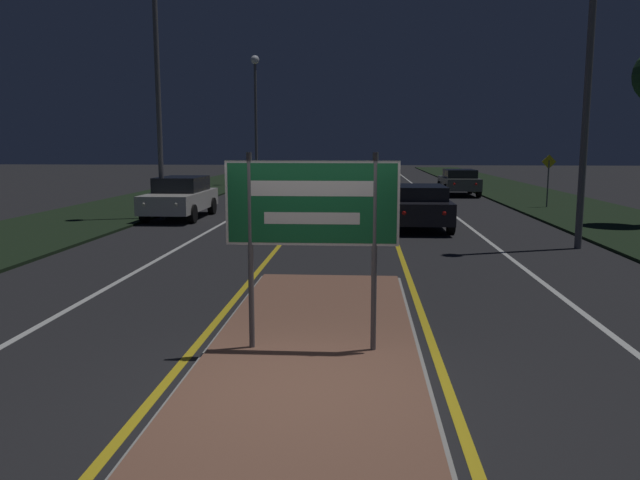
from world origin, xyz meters
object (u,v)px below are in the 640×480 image
car_receding_0 (418,205)px  warning_sign (548,175)px  streetlight_left_near (156,31)px  car_receding_1 (459,181)px  highway_sign (312,212)px  streetlight_left_far (256,98)px  car_approaching_0 (181,197)px

car_receding_0 → warning_sign: warning_sign is taller
streetlight_left_near → car_receding_1: bearing=44.1°
highway_sign → car_receding_0: bearing=79.1°
streetlight_left_far → car_receding_1: (12.31, -7.49, -5.01)m
highway_sign → car_receding_0: (2.44, 12.74, -1.12)m
highway_sign → streetlight_left_near: size_ratio=0.26×
streetlight_left_near → car_receding_1: (12.46, 12.09, -5.88)m
streetlight_left_far → car_approaching_0: 19.63m
car_receding_1 → streetlight_left_near: bearing=-135.9°
highway_sign → streetlight_left_far: 34.82m
streetlight_left_far → car_approaching_0: size_ratio=1.81×
highway_sign → warning_sign: (8.50, 19.39, -0.45)m
car_receding_1 → car_approaching_0: size_ratio=0.92×
streetlight_left_near → car_receding_0: streetlight_left_near is taller
warning_sign → streetlight_left_far: bearing=135.7°
streetlight_left_far → car_receding_0: size_ratio=1.88×
highway_sign → car_receding_1: (5.86, 26.51, -1.10)m
streetlight_left_near → car_approaching_0: streetlight_left_near is taller
streetlight_left_near → warning_sign: bearing=18.2°
streetlight_left_far → warning_sign: streetlight_left_far is taller
streetlight_left_far → car_receding_1: bearing=-31.3°
streetlight_left_far → warning_sign: bearing=-44.3°
streetlight_left_near → warning_sign: size_ratio=4.26×
streetlight_left_near → car_approaching_0: 5.89m
highway_sign → car_receding_1: 27.17m
highway_sign → streetlight_left_far: size_ratio=0.29×
streetlight_left_far → car_receding_1: streetlight_left_far is taller
car_receding_0 → car_approaching_0: size_ratio=0.96×
streetlight_left_far → car_receding_0: (8.89, -21.26, -5.02)m
highway_sign → streetlight_left_far: (-6.45, 34.00, 3.90)m
car_receding_1 → car_approaching_0: bearing=-136.1°
warning_sign → car_receding_1: bearing=110.3°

